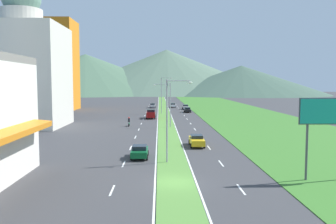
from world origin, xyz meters
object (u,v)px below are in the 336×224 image
at_px(car_2, 140,151).
at_px(motorcycle_rider, 129,122).
at_px(street_lamp_near, 170,115).
at_px(car_5, 173,105).
at_px(street_lamp_far, 163,93).
at_px(car_1, 187,110).
at_px(billboard_roadside, 326,117).
at_px(car_4, 197,140).
at_px(pickup_truck_0, 151,114).
at_px(car_6, 185,107).
at_px(car_0, 153,106).
at_px(street_lamp_mid, 168,102).

relative_size(car_2, motorcycle_rider, 2.04).
xyz_separation_m(street_lamp_near, car_5, (3.53, 84.15, -4.34)).
height_order(street_lamp_far, car_1, street_lamp_far).
height_order(billboard_roadside, car_4, billboard_roadside).
bearing_deg(car_1, car_4, -3.28).
bearing_deg(pickup_truck_0, street_lamp_near, -176.19).
relative_size(car_5, motorcycle_rider, 2.33).
bearing_deg(car_1, billboard_roadside, 4.99).
relative_size(car_6, motorcycle_rider, 2.38).
bearing_deg(car_5, car_6, 23.54).
distance_m(street_lamp_far, car_0, 23.47).
bearing_deg(car_2, billboard_roadside, -120.23).
bearing_deg(car_2, car_4, -44.97).
xyz_separation_m(street_lamp_mid, pickup_truck_0, (-3.68, 17.17, -3.91)).
distance_m(street_lamp_near, car_4, 11.20).
xyz_separation_m(car_1, pickup_truck_0, (-10.08, -16.63, 0.25)).
xyz_separation_m(car_5, car_6, (3.77, -8.66, 0.02)).
distance_m(car_4, motorcycle_rider, 24.43).
bearing_deg(street_lamp_near, billboard_roadside, -28.79).
xyz_separation_m(street_lamp_near, motorcycle_rider, (-7.01, 31.46, -4.33)).
relative_size(billboard_roadside, car_1, 1.68).
distance_m(street_lamp_mid, car_0, 52.73).
bearing_deg(car_2, car_6, -8.27).
height_order(street_lamp_mid, pickup_truck_0, street_lamp_mid).
height_order(street_lamp_mid, billboard_roadside, street_lamp_mid).
bearing_deg(car_2, car_5, -4.80).
bearing_deg(car_1, street_lamp_mid, -10.72).
height_order(billboard_roadside, car_6, billboard_roadside).
bearing_deg(motorcycle_rider, street_lamp_mid, -103.69).
height_order(car_0, car_5, car_0).
bearing_deg(car_0, pickup_truck_0, -179.57).
xyz_separation_m(street_lamp_near, billboard_roadside, (13.12, -7.21, 0.43)).
xyz_separation_m(car_4, pickup_truck_0, (-6.99, 37.19, 0.20)).
relative_size(street_lamp_near, car_5, 1.89).
distance_m(car_0, car_2, 79.66).
xyz_separation_m(street_lamp_far, car_4, (4.09, -49.72, -4.93)).
distance_m(car_6, motorcycle_rider, 46.30).
height_order(billboard_roadside, pickup_truck_0, billboard_roadside).
distance_m(street_lamp_near, street_lamp_far, 59.31).
bearing_deg(street_lamp_mid, motorcycle_rider, 166.31).
xyz_separation_m(street_lamp_far, car_0, (-3.17, 22.73, -4.93)).
distance_m(street_lamp_mid, car_6, 46.55).
bearing_deg(street_lamp_near, car_0, 92.36).
height_order(street_lamp_far, pickup_truck_0, street_lamp_far).
bearing_deg(car_6, street_lamp_far, -24.91).
distance_m(car_0, car_5, 7.23).
height_order(street_lamp_near, car_4, street_lamp_near).
xyz_separation_m(street_lamp_mid, street_lamp_far, (-0.78, 29.69, 0.82)).
distance_m(street_lamp_near, car_6, 75.96).
distance_m(street_lamp_far, pickup_truck_0, 13.70).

